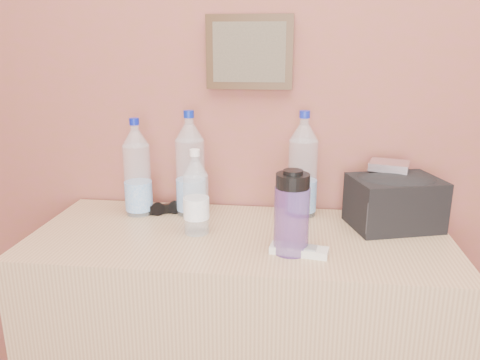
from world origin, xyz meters
name	(u,v)px	position (x,y,z in m)	size (l,w,h in m)	color
picture_frame	(249,52)	(-0.20, 1.98, 1.40)	(0.30, 0.03, 0.25)	#382311
dresser	(240,346)	(-0.20, 1.70, 0.42)	(1.34, 0.56, 0.84)	tan
pet_large_a	(137,173)	(-0.58, 1.85, 0.99)	(0.09, 0.09, 0.35)	white
pet_large_b	(190,169)	(-0.40, 1.88, 1.00)	(0.10, 0.10, 0.37)	silver
pet_large_c	(303,170)	(0.00, 1.92, 1.00)	(0.10, 0.10, 0.37)	silver
pet_small	(196,197)	(-0.34, 1.70, 0.96)	(0.08, 0.08, 0.28)	white
nalgene_bottle	(292,213)	(-0.03, 1.59, 0.96)	(0.10, 0.10, 0.25)	#593583
sunglasses	(166,209)	(-0.49, 1.87, 0.85)	(0.13, 0.05, 0.03)	black
ac_remote	(299,250)	(-0.01, 1.58, 0.85)	(0.17, 0.05, 0.02)	silver
toiletry_bag	(395,199)	(0.30, 1.84, 0.93)	(0.28, 0.20, 0.19)	black
foil_packet	(389,166)	(0.28, 1.86, 1.04)	(0.12, 0.10, 0.03)	white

